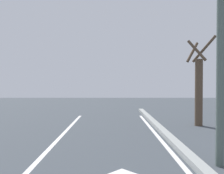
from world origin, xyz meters
TOP-DOWN VIEW (x-y plane):
  - roadside_tree at (4.90, 13.25)m, footprint 1.09×1.13m

SIDE VIEW (x-z plane):
  - roadside_tree at x=4.90m, z-range -0.22..3.24m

